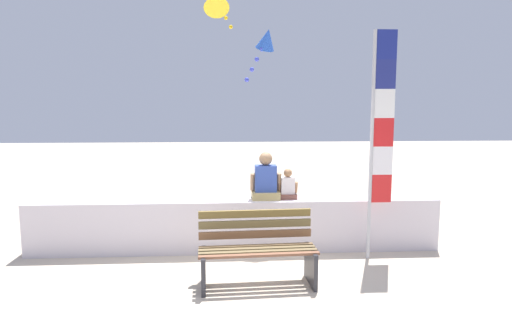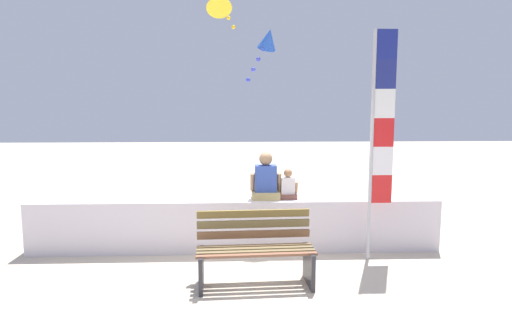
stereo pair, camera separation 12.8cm
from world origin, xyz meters
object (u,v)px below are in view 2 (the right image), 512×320
Objects in this scene: flag_banner at (379,131)px; kite_blue at (268,40)px; person_adult at (266,181)px; person_child at (288,187)px; park_bench at (255,252)px; kite_yellow at (219,0)px.

flag_banner is 2.79m from kite_blue.
person_adult is 2.66m from kite_blue.
kite_blue is (-0.23, 1.37, 2.38)m from person_child.
park_bench is 1.48m from person_adult.
park_bench is at bearing -81.66° from kite_yellow.
flag_banner is at bearing -17.80° from person_adult.
kite_blue is at bearing 85.37° from person_adult.
person_adult is at bearing -179.95° from person_child.
flag_banner reaches higher than person_child.
kite_blue reaches higher than person_child.
kite_blue is at bearing 99.51° from person_child.
kite_yellow reaches higher than park_bench.
kite_blue reaches higher than person_adult.
park_bench is 3.98m from kite_blue.
park_bench is 1.52m from person_child.
flag_banner is at bearing -54.46° from kite_yellow.
kite_blue is (-1.44, 1.86, 1.49)m from flag_banner.
kite_yellow reaches higher than person_child.
kite_yellow is (-1.15, 2.81, 3.38)m from person_child.
person_adult is 0.75× the size of kite_yellow.
person_child reaches higher than park_bench.
flag_banner is (1.21, -0.50, 0.89)m from person_child.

